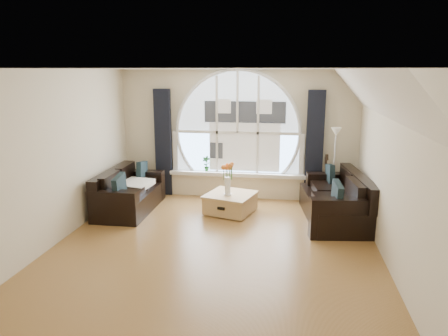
% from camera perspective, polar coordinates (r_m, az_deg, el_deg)
% --- Properties ---
extents(ground, '(5.00, 5.50, 0.01)m').
position_cam_1_polar(ground, '(6.64, -1.23, -10.63)').
color(ground, brown).
rests_on(ground, ground).
extents(ceiling, '(5.00, 5.50, 0.01)m').
position_cam_1_polar(ceiling, '(6.08, -1.36, 13.35)').
color(ceiling, silver).
rests_on(ceiling, ground).
extents(wall_back, '(5.00, 0.01, 2.70)m').
position_cam_1_polar(wall_back, '(8.90, 1.86, 4.58)').
color(wall_back, beige).
rests_on(wall_back, ground).
extents(wall_front, '(5.00, 0.01, 2.70)m').
position_cam_1_polar(wall_front, '(3.66, -9.05, -8.38)').
color(wall_front, beige).
rests_on(wall_front, ground).
extents(wall_left, '(0.01, 5.50, 2.70)m').
position_cam_1_polar(wall_left, '(7.10, -21.58, 1.44)').
color(wall_left, beige).
rests_on(wall_left, ground).
extents(wall_right, '(0.01, 5.50, 2.70)m').
position_cam_1_polar(wall_right, '(6.29, 21.74, -0.01)').
color(wall_right, beige).
rests_on(wall_right, ground).
extents(attic_slope, '(0.92, 5.50, 0.72)m').
position_cam_1_polar(attic_slope, '(6.09, 19.77, 9.29)').
color(attic_slope, silver).
rests_on(attic_slope, ground).
extents(arched_window, '(2.60, 0.06, 2.15)m').
position_cam_1_polar(arched_window, '(8.83, 1.85, 6.31)').
color(arched_window, silver).
rests_on(arched_window, wall_back).
extents(window_sill, '(2.90, 0.22, 0.08)m').
position_cam_1_polar(window_sill, '(8.97, 1.75, -0.83)').
color(window_sill, white).
rests_on(window_sill, wall_back).
extents(window_frame, '(2.76, 0.08, 2.15)m').
position_cam_1_polar(window_frame, '(8.80, 1.83, 6.29)').
color(window_frame, white).
rests_on(window_frame, wall_back).
extents(neighbor_house, '(1.70, 0.02, 1.50)m').
position_cam_1_polar(neighbor_house, '(8.81, 2.81, 5.47)').
color(neighbor_house, silver).
rests_on(neighbor_house, wall_back).
extents(curtain_left, '(0.35, 0.12, 2.30)m').
position_cam_1_polar(curtain_left, '(9.15, -8.25, 3.42)').
color(curtain_left, black).
rests_on(curtain_left, ground).
extents(curtain_right, '(0.35, 0.12, 2.30)m').
position_cam_1_polar(curtain_right, '(8.76, 12.21, 2.82)').
color(curtain_right, black).
rests_on(curtain_right, ground).
extents(sofa_left, '(0.90, 1.78, 0.79)m').
position_cam_1_polar(sofa_left, '(8.37, -12.72, -2.97)').
color(sofa_left, black).
rests_on(sofa_left, ground).
extents(sofa_right, '(1.23, 2.07, 0.87)m').
position_cam_1_polar(sofa_right, '(7.88, 14.89, -4.11)').
color(sofa_right, black).
rests_on(sofa_right, ground).
extents(coffee_chest, '(1.06, 1.06, 0.42)m').
position_cam_1_polar(coffee_chest, '(8.07, 0.89, -4.66)').
color(coffee_chest, tan).
rests_on(coffee_chest, ground).
extents(throw_blanket, '(0.65, 0.65, 0.10)m').
position_cam_1_polar(throw_blanket, '(8.38, -11.87, -2.19)').
color(throw_blanket, silver).
rests_on(throw_blanket, sofa_left).
extents(vase_flowers, '(0.24, 0.24, 0.70)m').
position_cam_1_polar(vase_flowers, '(7.83, 0.49, -0.97)').
color(vase_flowers, white).
rests_on(vase_flowers, coffee_chest).
extents(floor_lamp, '(0.24, 0.24, 1.60)m').
position_cam_1_polar(floor_lamp, '(8.53, 14.74, 0.01)').
color(floor_lamp, '#B2B2B2').
rests_on(floor_lamp, ground).
extents(guitar, '(0.38, 0.28, 1.06)m').
position_cam_1_polar(guitar, '(8.73, 13.59, -1.46)').
color(guitar, olive).
rests_on(guitar, ground).
extents(potted_plant, '(0.20, 0.15, 0.33)m').
position_cam_1_polar(potted_plant, '(9.02, -2.43, 0.60)').
color(potted_plant, '#1E6023').
rests_on(potted_plant, window_sill).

